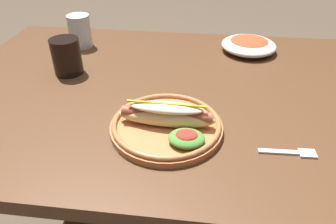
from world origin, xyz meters
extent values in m
cube|color=#51331E|center=(0.00, 0.00, 0.72)|extent=(1.25, 0.88, 0.04)
cylinder|color=#51331E|center=(-0.53, 0.35, 0.35)|extent=(0.06, 0.06, 0.70)
cylinder|color=#51331E|center=(0.53, 0.35, 0.35)|extent=(0.06, 0.06, 0.70)
cylinder|color=#B77042|center=(0.04, -0.20, 0.75)|extent=(0.26, 0.26, 0.02)
torus|color=#B77042|center=(0.04, -0.20, 0.76)|extent=(0.25, 0.25, 0.01)
ellipsoid|color=#E0C184|center=(0.04, -0.20, 0.78)|extent=(0.22, 0.05, 0.04)
cylinder|color=#9E4C33|center=(0.04, -0.20, 0.78)|extent=(0.20, 0.03, 0.03)
ellipsoid|color=silver|center=(0.04, -0.20, 0.80)|extent=(0.17, 0.05, 0.02)
cylinder|color=yellow|center=(0.04, -0.20, 0.81)|extent=(0.18, 0.01, 0.01)
ellipsoid|color=#4C8C38|center=(0.09, -0.26, 0.77)|extent=(0.08, 0.07, 0.02)
ellipsoid|color=red|center=(0.09, -0.26, 0.78)|extent=(0.05, 0.04, 0.01)
cube|color=silver|center=(0.29, -0.25, 0.74)|extent=(0.09, 0.01, 0.00)
cube|color=silver|center=(0.35, -0.24, 0.74)|extent=(0.04, 0.03, 0.00)
cylinder|color=black|center=(-0.29, 0.05, 0.79)|extent=(0.09, 0.09, 0.11)
cylinder|color=silver|center=(-0.33, 0.26, 0.80)|extent=(0.08, 0.08, 0.11)
ellipsoid|color=silver|center=(0.27, 0.29, 0.76)|extent=(0.19, 0.19, 0.04)
ellipsoid|color=#B74223|center=(0.27, 0.29, 0.78)|extent=(0.13, 0.13, 0.02)
camera|label=1|loc=(0.11, -0.77, 1.19)|focal=33.79mm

